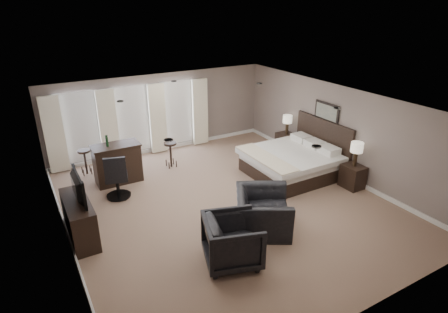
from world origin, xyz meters
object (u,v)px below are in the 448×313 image
lamp_far (287,125)px  armchair_far (233,239)px  armchair_near (263,205)px  lamp_near (356,154)px  bar_stool_left (86,162)px  bar_stool_right (171,155)px  bed (294,151)px  desk_chair (116,176)px  bar_counter (117,163)px  nightstand_near (353,176)px  tv (76,198)px  nightstand_far (286,143)px  dresser (79,219)px

lamp_far → armchair_far: lamp_far is taller
armchair_near → armchair_far: size_ratio=1.25×
lamp_near → bar_stool_left: size_ratio=0.89×
armchair_far → bar_stool_right: bearing=9.6°
bed → lamp_near: bed is taller
armchair_near → desk_chair: (-2.42, 3.08, 0.02)m
armchair_far → bar_counter: 4.72m
nightstand_near → tv: size_ratio=0.59×
bar_counter → bar_stool_right: bar_counter is taller
nightstand_near → armchair_far: bearing=-166.6°
armchair_far → nightstand_far: bearing=-30.7°
nightstand_near → bar_stool_right: (-3.79, 3.75, 0.08)m
lamp_near → armchair_near: bearing=-172.9°
lamp_far → bar_stool_right: (-3.79, 0.85, -0.59)m
nightstand_far → lamp_far: bearing=0.0°
bed → bar_counter: (-4.58, 2.10, -0.20)m
bar_counter → desk_chair: size_ratio=1.05×
tv → armchair_near: bearing=-115.0°
lamp_far → tv: (-6.92, -1.63, -0.01)m
tv → bar_counter: bearing=-32.5°
tv → bar_stool_right: 4.03m
dresser → armchair_far: bearing=-44.0°
lamp_near → bar_stool_right: (-3.79, 3.75, -0.58)m
lamp_far → lamp_near: bearing=-90.0°
dresser → armchair_far: size_ratio=1.44×
armchair_far → armchair_near: bearing=-43.1°
lamp_far → bar_stool_right: 3.93m
nightstand_far → bar_stool_right: (-3.79, 0.85, 0.06)m
armchair_far → bar_stool_left: 5.85m
lamp_near → tv: bearing=169.6°
lamp_near → armchair_far: (-4.49, -1.07, -0.44)m
bar_stool_right → lamp_far: bearing=-12.7°
desk_chair → bar_counter: bearing=-92.3°
armchair_far → tv: bearing=63.8°
nightstand_near → armchair_near: 3.34m
bed → nightstand_near: bed is taller
bed → bar_stool_right: bearing=141.5°
dresser → bar_stool_left: 3.34m
armchair_near → armchair_far: armchair_near is taller
nightstand_near → tv: tv is taller
bar_counter → armchair_near: bearing=-61.4°
nightstand_near → lamp_far: bearing=90.0°
tv → armchair_far: 3.40m
nightstand_far → lamp_near: lamp_near is taller
lamp_near → bar_stool_left: 7.67m
bar_counter → lamp_far: bearing=-6.8°
bar_stool_left → bar_stool_right: bearing=-18.1°
nightstand_far → bar_counter: (-5.47, 0.65, 0.23)m
lamp_near → lamp_far: bearing=90.0°
nightstand_near → tv: 7.07m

